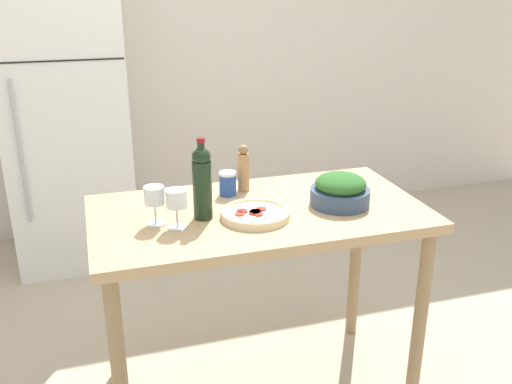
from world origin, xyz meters
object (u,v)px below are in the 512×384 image
at_px(wine_bottle, 202,181).
at_px(salt_canister, 228,184).
at_px(refrigerator, 66,119).
at_px(wine_glass_near, 176,201).
at_px(pepper_mill, 245,169).
at_px(salad_bowl, 340,191).
at_px(wine_glass_far, 154,198).
at_px(homemade_pizza, 255,214).

height_order(wine_bottle, salt_canister, wine_bottle).
distance_m(refrigerator, salt_canister, 1.63).
bearing_deg(wine_glass_near, wine_bottle, 28.73).
height_order(pepper_mill, salad_bowl, pepper_mill).
relative_size(refrigerator, wine_bottle, 5.81).
xyz_separation_m(pepper_mill, salad_bowl, (0.32, -0.27, -0.04)).
xyz_separation_m(refrigerator, wine_glass_near, (0.40, -1.76, 0.08)).
bearing_deg(wine_bottle, salt_canister, 54.37).
height_order(wine_glass_near, salad_bowl, wine_glass_near).
height_order(wine_glass_far, salt_canister, wine_glass_far).
bearing_deg(pepper_mill, wine_glass_near, -138.66).
bearing_deg(refrigerator, homemade_pizza, -68.16).
distance_m(wine_glass_far, homemade_pizza, 0.39).
bearing_deg(salt_canister, wine_glass_far, -147.06).
height_order(wine_bottle, homemade_pizza, wine_bottle).
relative_size(wine_glass_near, homemade_pizza, 0.56).
height_order(salad_bowl, salt_canister, salad_bowl).
bearing_deg(pepper_mill, homemade_pizza, -98.20).
bearing_deg(pepper_mill, salt_canister, -159.21).
relative_size(wine_bottle, salad_bowl, 1.32).
distance_m(wine_glass_far, salad_bowl, 0.74).
xyz_separation_m(refrigerator, homemade_pizza, (0.70, -1.75, -0.01)).
bearing_deg(wine_glass_near, refrigerator, 102.82).
bearing_deg(wine_glass_near, homemade_pizza, 1.21).
relative_size(refrigerator, homemade_pizza, 6.88).
bearing_deg(homemade_pizza, pepper_mill, 81.80).
relative_size(refrigerator, wine_glass_near, 12.33).
xyz_separation_m(wine_glass_far, salt_canister, (0.33, 0.22, -0.06)).
bearing_deg(wine_bottle, wine_glass_far, -178.48).
relative_size(salad_bowl, salt_canister, 2.36).
height_order(pepper_mill, salt_canister, pepper_mill).
xyz_separation_m(pepper_mill, homemade_pizza, (-0.04, -0.30, -0.08)).
distance_m(wine_glass_near, homemade_pizza, 0.32).
bearing_deg(refrigerator, salad_bowl, -58.21).
height_order(pepper_mill, homemade_pizza, pepper_mill).
height_order(wine_glass_near, homemade_pizza, wine_glass_near).
xyz_separation_m(wine_glass_near, salt_canister, (0.26, 0.27, -0.06)).
distance_m(salad_bowl, homemade_pizza, 0.37).
distance_m(salad_bowl, salt_canister, 0.47).
relative_size(wine_bottle, homemade_pizza, 1.18).
relative_size(refrigerator, pepper_mill, 9.02).
height_order(wine_bottle, pepper_mill, wine_bottle).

